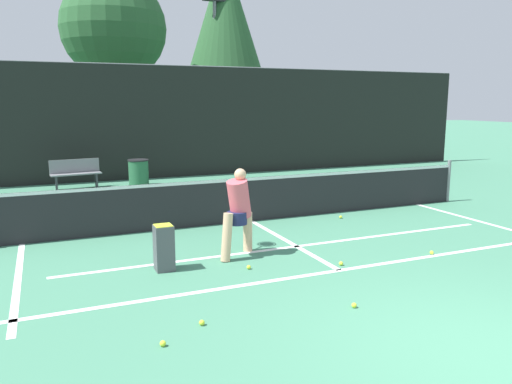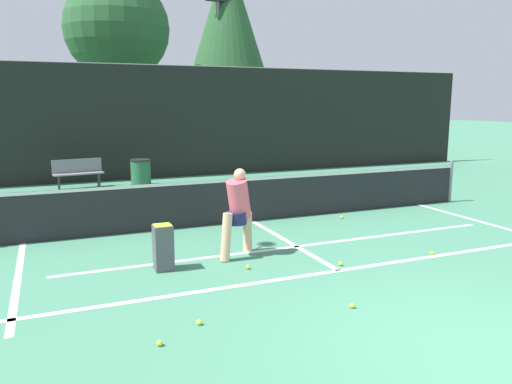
# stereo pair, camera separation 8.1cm
# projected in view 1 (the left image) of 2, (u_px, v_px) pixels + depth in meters

# --- Properties ---
(ground_plane) EXTENTS (100.00, 100.00, 0.00)m
(ground_plane) POSITION_uv_depth(u_px,v_px,m) (491.00, 356.00, 5.06)
(ground_plane) COLOR #427F60
(court_baseline_near) EXTENTS (11.00, 0.10, 0.01)m
(court_baseline_near) POSITION_uv_depth(u_px,v_px,m) (339.00, 270.00, 7.62)
(court_baseline_near) COLOR white
(court_baseline_near) RESTS_ON ground
(court_service_line) EXTENTS (8.25, 0.10, 0.01)m
(court_service_line) POSITION_uv_depth(u_px,v_px,m) (297.00, 246.00, 8.89)
(court_service_line) COLOR white
(court_service_line) RESTS_ON ground
(court_center_mark) EXTENTS (0.10, 3.49, 0.01)m
(court_center_mark) POSITION_uv_depth(u_px,v_px,m) (288.00, 241.00, 9.20)
(court_center_mark) COLOR white
(court_center_mark) RESTS_ON ground
(court_sideline_left) EXTENTS (0.10, 4.49, 0.01)m
(court_sideline_left) POSITION_uv_depth(u_px,v_px,m) (18.00, 274.00, 7.45)
(court_sideline_left) COLOR white
(court_sideline_left) RESTS_ON ground
(court_sideline_right) EXTENTS (0.10, 4.49, 0.01)m
(court_sideline_right) POSITION_uv_depth(u_px,v_px,m) (471.00, 219.00, 10.95)
(court_sideline_right) COLOR white
(court_sideline_right) RESTS_ON ground
(net) EXTENTS (11.09, 0.09, 1.07)m
(net) POSITION_uv_depth(u_px,v_px,m) (251.00, 198.00, 10.69)
(net) COLOR slate
(net) RESTS_ON ground
(fence_back) EXTENTS (24.00, 0.06, 3.74)m
(fence_back) POSITION_uv_depth(u_px,v_px,m) (171.00, 122.00, 16.75)
(fence_back) COLOR black
(fence_back) RESTS_ON ground
(player_practicing) EXTENTS (0.91, 1.04, 1.47)m
(player_practicing) POSITION_uv_depth(u_px,v_px,m) (238.00, 210.00, 8.26)
(player_practicing) COLOR #DBAD84
(player_practicing) RESTS_ON ground
(tennis_ball_scattered_0) EXTENTS (0.07, 0.07, 0.07)m
(tennis_ball_scattered_0) POSITION_uv_depth(u_px,v_px,m) (202.00, 323.00, 5.75)
(tennis_ball_scattered_0) COLOR #D1E033
(tennis_ball_scattered_0) RESTS_ON ground
(tennis_ball_scattered_1) EXTENTS (0.07, 0.07, 0.07)m
(tennis_ball_scattered_1) POSITION_uv_depth(u_px,v_px,m) (163.00, 343.00, 5.26)
(tennis_ball_scattered_1) COLOR #D1E033
(tennis_ball_scattered_1) RESTS_ON ground
(tennis_ball_scattered_2) EXTENTS (0.07, 0.07, 0.07)m
(tennis_ball_scattered_2) POSITION_uv_depth(u_px,v_px,m) (341.00, 263.00, 7.85)
(tennis_ball_scattered_2) COLOR #D1E033
(tennis_ball_scattered_2) RESTS_ON ground
(tennis_ball_scattered_3) EXTENTS (0.07, 0.07, 0.07)m
(tennis_ball_scattered_3) POSITION_uv_depth(u_px,v_px,m) (354.00, 305.00, 6.24)
(tennis_ball_scattered_3) COLOR #D1E033
(tennis_ball_scattered_3) RESTS_ON ground
(tennis_ball_scattered_4) EXTENTS (0.07, 0.07, 0.07)m
(tennis_ball_scattered_4) POSITION_uv_depth(u_px,v_px,m) (249.00, 267.00, 7.68)
(tennis_ball_scattered_4) COLOR #D1E033
(tennis_ball_scattered_4) RESTS_ON ground
(tennis_ball_scattered_5) EXTENTS (0.07, 0.07, 0.07)m
(tennis_ball_scattered_5) POSITION_uv_depth(u_px,v_px,m) (341.00, 217.00, 11.01)
(tennis_ball_scattered_5) COLOR #D1E033
(tennis_ball_scattered_5) RESTS_ON ground
(tennis_ball_scattered_6) EXTENTS (0.07, 0.07, 0.07)m
(tennis_ball_scattered_6) POSITION_uv_depth(u_px,v_px,m) (432.00, 253.00, 8.42)
(tennis_ball_scattered_6) COLOR #D1E033
(tennis_ball_scattered_6) RESTS_ON ground
(ball_hopper) EXTENTS (0.28, 0.28, 0.71)m
(ball_hopper) POSITION_uv_depth(u_px,v_px,m) (164.00, 247.00, 7.59)
(ball_hopper) COLOR #4C4C51
(ball_hopper) RESTS_ON ground
(courtside_bench) EXTENTS (1.46, 0.55, 0.86)m
(courtside_bench) POSITION_uv_depth(u_px,v_px,m) (76.00, 173.00, 14.75)
(courtside_bench) COLOR slate
(courtside_bench) RESTS_ON ground
(trash_bin) EXTENTS (0.63, 0.63, 0.80)m
(trash_bin) POSITION_uv_depth(u_px,v_px,m) (139.00, 173.00, 15.26)
(trash_bin) COLOR #28603D
(trash_bin) RESTS_ON ground
(parked_car) EXTENTS (1.62, 3.91, 1.43)m
(parked_car) POSITION_uv_depth(u_px,v_px,m) (78.00, 155.00, 18.48)
(parked_car) COLOR maroon
(parked_car) RESTS_ON ground
(floodlight_mast) EXTENTS (1.10, 0.24, 7.38)m
(floodlight_mast) POSITION_uv_depth(u_px,v_px,m) (215.00, 52.00, 22.99)
(floodlight_mast) COLOR slate
(floodlight_mast) RESTS_ON ground
(tree_west) EXTENTS (4.47, 4.47, 7.86)m
(tree_west) POSITION_uv_depth(u_px,v_px,m) (114.00, 29.00, 21.32)
(tree_west) COLOR brown
(tree_west) RESTS_ON ground
(tree_mid) EXTENTS (3.55, 3.55, 9.47)m
(tree_mid) POSITION_uv_depth(u_px,v_px,m) (225.00, 12.00, 23.48)
(tree_mid) COLOR brown
(tree_mid) RESTS_ON ground
(building_far) EXTENTS (36.00, 2.40, 4.54)m
(building_far) POSITION_uv_depth(u_px,v_px,m) (107.00, 106.00, 32.25)
(building_far) COLOR beige
(building_far) RESTS_ON ground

